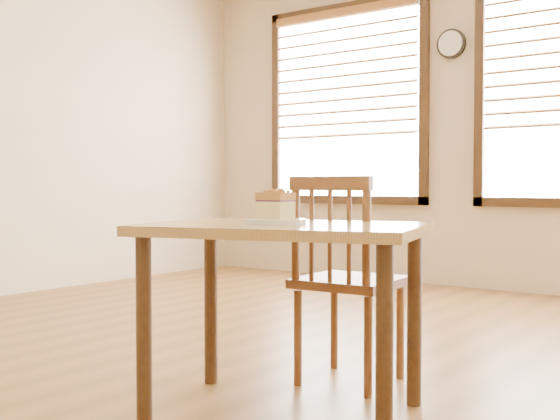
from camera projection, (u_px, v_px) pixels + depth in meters
name	position (u px, v px, depth m)	size (l,w,h in m)	color
window_left	(345.00, 93.00, 6.86)	(1.76, 0.10, 1.96)	white
wall_clock	(451.00, 44.00, 6.17)	(0.26, 0.05, 0.26)	black
cafe_table_main	(284.00, 253.00, 2.75)	(1.22, 0.98, 0.75)	#A98441
cafe_chair_main	(346.00, 278.00, 3.16)	(0.46, 0.46, 0.95)	#572B18
plate	(275.00, 222.00, 2.74)	(0.24, 0.24, 0.02)	white
cake_slice	(276.00, 204.00, 2.73)	(0.14, 0.10, 0.12)	#DCCB7C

